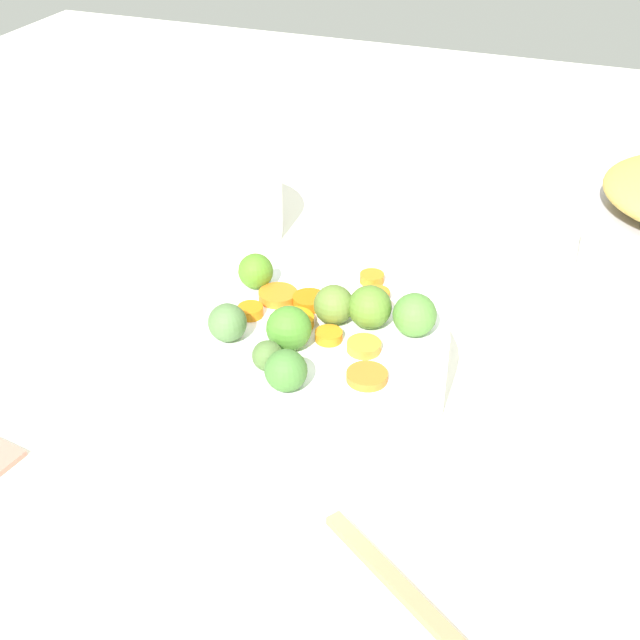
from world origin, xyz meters
name	(u,v)px	position (x,y,z in m)	size (l,w,h in m)	color
tabletop	(366,388)	(0.00, 0.00, 0.01)	(2.40, 2.40, 0.02)	white
serving_bowl_carrots	(320,364)	(-0.04, -0.04, 0.06)	(0.25, 0.25, 0.08)	white
carrot_slice_0	(309,301)	(-0.06, -0.01, 0.11)	(0.03, 0.03, 0.01)	orange
carrot_slice_1	(364,346)	(0.02, -0.06, 0.11)	(0.03, 0.03, 0.01)	orange
carrot_slice_2	(329,336)	(-0.02, -0.06, 0.11)	(0.03, 0.03, 0.01)	orange
carrot_slice_3	(278,295)	(-0.09, -0.01, 0.11)	(0.04, 0.04, 0.01)	orange
carrot_slice_4	(250,311)	(-0.11, -0.04, 0.11)	(0.03, 0.03, 0.01)	orange
carrot_slice_5	(367,376)	(0.03, -0.10, 0.11)	(0.04, 0.04, 0.01)	orange
carrot_slice_6	(372,278)	(-0.02, 0.06, 0.11)	(0.03, 0.03, 0.01)	orange
carrot_slice_7	(381,296)	(0.00, 0.03, 0.11)	(0.03, 0.03, 0.01)	orange
carrot_slice_8	(294,321)	(-0.06, -0.05, 0.11)	(0.04, 0.04, 0.01)	orange
brussels_sprout_0	(286,370)	(-0.03, -0.14, 0.12)	(0.04, 0.04, 0.04)	#437631
brussels_sprout_1	(334,305)	(-0.03, -0.03, 0.12)	(0.04, 0.04, 0.04)	olive
brussels_sprout_2	(415,315)	(0.05, -0.02, 0.12)	(0.04, 0.04, 0.04)	#528837
brussels_sprout_3	(256,271)	(-0.13, 0.01, 0.12)	(0.04, 0.04, 0.04)	#508823
brussels_sprout_4	(289,328)	(-0.05, -0.08, 0.12)	(0.04, 0.04, 0.04)	#47852A
brussels_sprout_5	(227,323)	(-0.11, -0.09, 0.12)	(0.04, 0.04, 0.04)	#527740
brussels_sprout_6	(267,356)	(-0.06, -0.12, 0.12)	(0.03, 0.03, 0.03)	#4D6C34
brussels_sprout_7	(370,307)	(0.01, -0.02, 0.12)	(0.04, 0.04, 0.04)	#57802B
casserole_dish	(206,205)	(-0.30, 0.24, 0.06)	(0.21, 0.21, 0.08)	white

